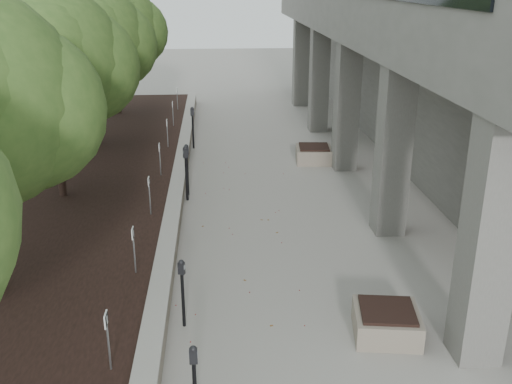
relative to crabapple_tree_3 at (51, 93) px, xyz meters
name	(u,v)px	position (x,y,z in m)	size (l,w,h in m)	color
retaining_wall	(178,185)	(2.97, 1.00, -2.87)	(0.39, 26.00, 0.50)	gray
planting_bed	(47,190)	(-0.70, 1.00, -2.92)	(7.00, 26.00, 0.40)	black
crabapple_tree_3	(51,93)	(0.00, 0.00, 0.00)	(4.60, 4.00, 5.44)	#375922
crabapple_tree_4	(90,65)	(0.00, 5.00, 0.00)	(4.60, 4.00, 5.44)	#375922
crabapple_tree_5	(114,48)	(0.00, 10.00, 0.00)	(4.60, 4.00, 5.44)	#375922
parking_sign_2	(108,342)	(2.45, -7.50, -2.24)	(0.04, 0.22, 0.96)	black
parking_sign_3	(134,251)	(2.45, -4.50, -2.24)	(0.04, 0.22, 0.96)	black
parking_sign_4	(150,196)	(2.45, -1.50, -2.24)	(0.04, 0.22, 0.96)	black
parking_sign_5	(160,159)	(2.45, 1.50, -2.24)	(0.04, 0.22, 0.96)	black
parking_sign_6	(167,133)	(2.45, 4.50, -2.24)	(0.04, 0.22, 0.96)	black
parking_sign_7	(173,114)	(2.45, 7.50, -2.24)	(0.04, 0.22, 0.96)	black
parking_sign_8	(177,99)	(2.45, 10.50, -2.24)	(0.04, 0.22, 0.96)	black
parking_meter_2	(183,293)	(3.44, -5.82, -2.46)	(0.13, 0.09, 1.31)	black
parking_meter_3	(186,173)	(3.25, 0.44, -2.34)	(0.15, 0.11, 1.56)	black
parking_meter_4	(187,170)	(3.25, 0.86, -2.37)	(0.15, 0.11, 1.50)	black
parking_meter_5	(193,128)	(3.27, 5.68, -2.36)	(0.15, 0.11, 1.53)	black
planter_front	(386,322)	(6.94, -6.34, -2.86)	(1.10, 1.10, 0.51)	gray
planter_back	(314,154)	(7.35, 3.76, -2.85)	(1.16, 1.16, 0.54)	gray
berry_scatter	(246,253)	(4.70, -3.00, -3.11)	(3.30, 14.10, 0.02)	maroon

